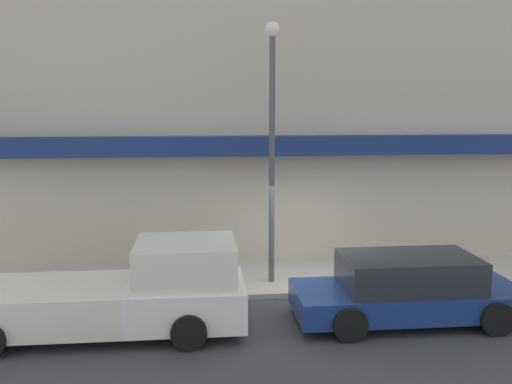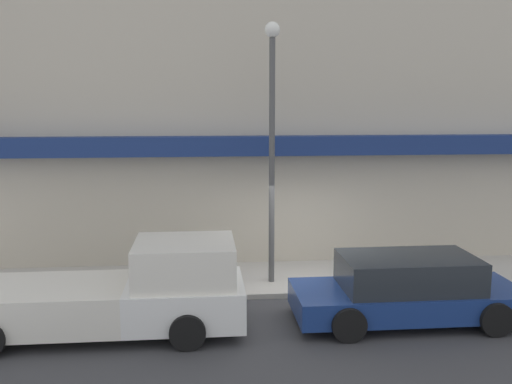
{
  "view_description": "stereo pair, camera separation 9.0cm",
  "coord_description": "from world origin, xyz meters",
  "px_view_note": "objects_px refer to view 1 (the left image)",
  "views": [
    {
      "loc": [
        -2.48,
        -12.41,
        4.44
      ],
      "look_at": [
        -1.09,
        1.07,
        2.32
      ],
      "focal_mm": 40.0,
      "sensor_mm": 36.0,
      "label": 1
    },
    {
      "loc": [
        -2.39,
        -12.42,
        4.44
      ],
      "look_at": [
        -1.09,
        1.07,
        2.32
      ],
      "focal_mm": 40.0,
      "sensor_mm": 36.0,
      "label": 2
    }
  ],
  "objects_px": {
    "street_lamp": "(272,126)",
    "fire_hydrant": "(136,273)",
    "pickup_truck": "(119,294)",
    "parked_car": "(408,289)"
  },
  "relations": [
    {
      "from": "pickup_truck",
      "to": "street_lamp",
      "type": "relative_size",
      "value": 0.92
    },
    {
      "from": "fire_hydrant",
      "to": "street_lamp",
      "type": "relative_size",
      "value": 0.12
    },
    {
      "from": "parked_car",
      "to": "street_lamp",
      "type": "relative_size",
      "value": 0.76
    },
    {
      "from": "fire_hydrant",
      "to": "street_lamp",
      "type": "xyz_separation_m",
      "value": [
        3.23,
        0.19,
        3.43
      ]
    },
    {
      "from": "parked_car",
      "to": "street_lamp",
      "type": "xyz_separation_m",
      "value": [
        -2.49,
        2.52,
        3.24
      ]
    },
    {
      "from": "pickup_truck",
      "to": "street_lamp",
      "type": "bearing_deg",
      "value": 39.04
    },
    {
      "from": "pickup_truck",
      "to": "parked_car",
      "type": "xyz_separation_m",
      "value": [
        5.8,
        0.0,
        -0.1
      ]
    },
    {
      "from": "street_lamp",
      "to": "fire_hydrant",
      "type": "bearing_deg",
      "value": -176.63
    },
    {
      "from": "fire_hydrant",
      "to": "pickup_truck",
      "type": "bearing_deg",
      "value": -92.0
    },
    {
      "from": "parked_car",
      "to": "pickup_truck",
      "type": "bearing_deg",
      "value": 179.98
    }
  ]
}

